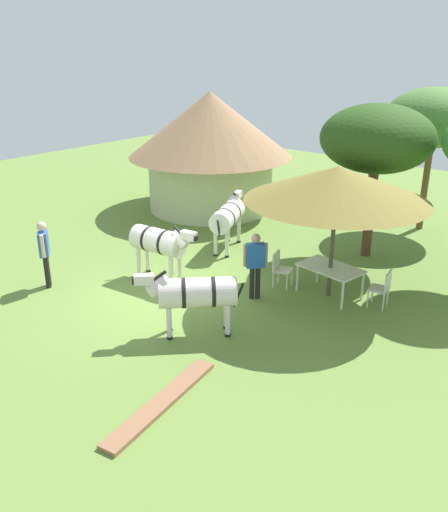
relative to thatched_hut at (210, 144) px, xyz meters
The scene contains 14 objects.
ground_plane 7.77m from the thatched_hut, 57.39° to the right, with size 36.00×36.00×0.00m, color olive.
thatched_hut is the anchor object (origin of this frame).
shade_umbrella 8.06m from the thatched_hut, 28.35° to the right, with size 4.24×4.24×3.18m.
patio_dining_table 8.22m from the thatched_hut, 28.35° to the right, with size 1.60×1.12×0.74m.
patio_chair_near_lawn 7.39m from the thatched_hut, 35.27° to the right, with size 0.52×0.53×0.90m.
patio_chair_east_end 9.28m from the thatched_hut, 23.46° to the right, with size 0.48×0.50×0.90m.
guest_beside_umbrella 7.84m from the thatched_hut, 41.41° to the right, with size 0.44×0.47×1.64m.
standing_watcher 8.09m from the thatched_hut, 80.11° to the right, with size 0.50×0.45×1.71m.
zebra_nearest_camera 6.72m from the thatched_hut, 60.57° to the right, with size 2.10×0.78×1.56m.
zebra_by_umbrella 9.43m from the thatched_hut, 51.22° to the right, with size 1.76×1.75×1.48m.
zebra_toward_hut 4.48m from the thatched_hut, 42.37° to the right, with size 1.23×2.22×1.55m.
acacia_tree_behind_hut 6.69m from the thatched_hut, ahead, with size 3.06×3.06×4.27m.
acacia_tree_far_lawn 7.45m from the thatched_hut, 20.74° to the left, with size 3.01×3.01×4.49m.
brick_patio_kerb 11.97m from the thatched_hut, 53.33° to the right, with size 2.80×0.36×0.08m, color #926244.
Camera 1 is at (8.73, -8.44, 5.77)m, focal length 38.10 mm.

